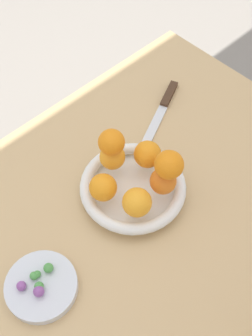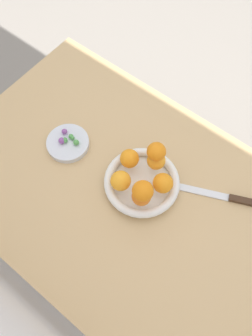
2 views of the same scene
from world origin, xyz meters
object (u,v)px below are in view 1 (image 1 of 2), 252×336
candy_ball_2 (39,286)px  candy_ball_3 (37,274)px  orange_1 (163,181)px  orange_3 (112,157)px  orange_6 (169,165)px  dining_table (126,242)px  orange_0 (137,202)px  candy_ball_4 (34,276)px  fruit_bowl (133,188)px  knife (161,111)px  candy_dish (42,286)px  candy_ball_0 (21,286)px  orange_2 (148,154)px  orange_4 (105,186)px  orange_5 (111,142)px  candy_ball_1 (48,268)px  candy_ball_5 (39,292)px

candy_ball_2 → candy_ball_3: size_ratio=1.30×
orange_1 → orange_3: (0.03, -0.12, -0.00)m
orange_3 → orange_6: size_ratio=0.95×
dining_table → orange_3: (-0.07, -0.11, 0.16)m
orange_0 → candy_ball_4: orange_0 is taller
fruit_bowl → orange_1: orange_1 is taller
candy_ball_3 → orange_1: bearing=173.3°
candy_ball_4 → knife: bearing=-164.6°
orange_0 → orange_6: 0.10m
candy_dish → candy_ball_0: bearing=-33.0°
dining_table → orange_2: size_ratio=18.11×
orange_4 → orange_3: bearing=-144.6°
orange_2 → candy_ball_0: size_ratio=3.22×
dining_table → orange_5: bearing=-120.2°
candy_ball_4 → candy_ball_0: bearing=0.2°
candy_ball_2 → candy_ball_4: 0.02m
orange_3 → candy_ball_4: (0.28, 0.08, -0.04)m
dining_table → candy_ball_3: 0.24m
orange_0 → orange_1: orange_0 is taller
dining_table → orange_5: size_ratio=19.44×
candy_dish → candy_ball_3: candy_ball_3 is taller
orange_4 → candy_ball_1: 0.20m
orange_1 → candy_ball_1: bearing=-6.1°
dining_table → candy_ball_5: bearing=0.5°
dining_table → candy_ball_3: (0.21, -0.03, 0.12)m
candy_ball_1 → candy_ball_0: bearing=-7.0°
orange_6 → orange_4: bearing=-37.8°
dining_table → candy_ball_2: candy_ball_2 is taller
dining_table → candy_ball_2: 0.25m
candy_ball_5 → candy_ball_1: bearing=-147.6°
candy_ball_5 → knife: 0.54m
orange_6 → knife: bearing=-135.0°
orange_5 → candy_ball_4: bearing=15.9°
orange_0 → candy_ball_0: bearing=-7.9°
candy_ball_5 → knife: candy_ball_5 is taller
candy_ball_1 → knife: 0.49m
orange_1 → candy_ball_0: 0.35m
candy_dish → orange_6: bearing=175.8°
fruit_bowl → dining_table: bearing=35.5°
candy_dish → candy_ball_1: bearing=-158.7°
candy_ball_3 → candy_ball_4: bearing=-10.3°
orange_5 → knife: 0.26m
orange_2 → knife: orange_2 is taller
fruit_bowl → orange_1: 0.08m
orange_0 → orange_5: (-0.04, -0.12, 0.05)m
candy_dish → orange_0: size_ratio=2.29×
candy_dish → orange_4: (-0.22, -0.06, 0.06)m
orange_0 → orange_4: (0.02, -0.07, -0.00)m
dining_table → candy_ball_2: size_ratio=59.77×
candy_ball_3 → candy_ball_1: bearing=165.1°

